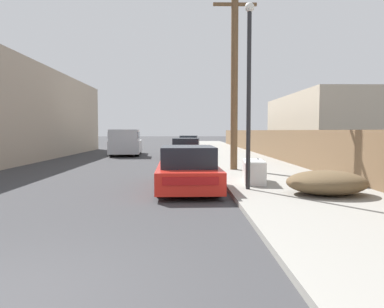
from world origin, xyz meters
name	(u,v)px	position (x,y,z in m)	size (l,w,h in m)	color
sidewalk_curb	(231,154)	(5.30, 23.50, 0.06)	(4.20, 63.00, 0.12)	gray
discarded_fridge	(254,171)	(4.14, 8.26, 0.47)	(0.80, 1.72, 0.73)	silver
parked_sports_car_red	(187,169)	(2.04, 7.71, 0.59)	(1.89, 4.68, 1.30)	red
car_parked_mid	(187,149)	(2.08, 20.16, 0.61)	(2.09, 4.22, 1.28)	#5B1E19
car_parked_far	(189,143)	(2.36, 31.13, 0.62)	(2.08, 4.80, 1.30)	silver
pickup_truck	(126,143)	(-2.19, 22.90, 0.91)	(2.40, 5.46, 1.82)	silver
utility_pole	(234,76)	(4.03, 12.24, 4.03)	(1.80, 0.30, 7.59)	brown
street_lamp	(249,83)	(3.73, 6.93, 3.07)	(0.26, 0.26, 5.13)	#232326
brush_pile	(327,182)	(5.61, 6.01, 0.43)	(2.06, 1.70, 0.61)	brown
wooden_fence	(263,143)	(7.25, 21.63, 0.95)	(0.08, 44.94, 1.66)	brown
building_right_house	(329,125)	(12.28, 23.15, 2.14)	(6.00, 12.64, 4.27)	beige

